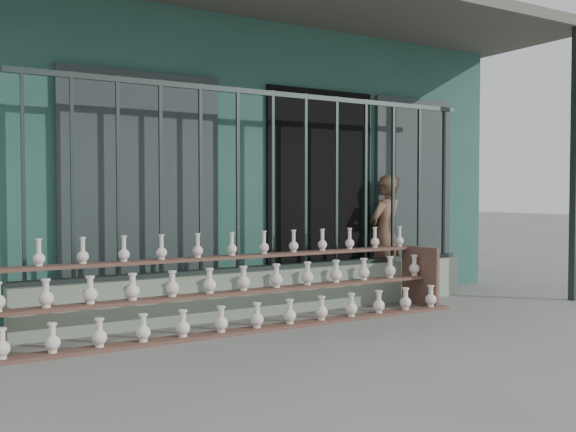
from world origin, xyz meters
TOP-DOWN VIEW (x-y plane):
  - ground at (0.00, 0.00)m, footprint 60.00×60.00m
  - workshop_building at (0.00, 4.23)m, footprint 7.40×6.60m
  - parapet_wall at (0.00, 1.30)m, footprint 5.00×0.20m
  - security_fence at (-0.00, 1.30)m, footprint 5.00×0.04m
  - shelf_rack at (-0.53, 0.88)m, footprint 4.50×0.68m
  - elderly_woman at (1.72, 1.61)m, footprint 0.61×0.49m

SIDE VIEW (x-z plane):
  - ground at x=0.00m, z-range 0.00..0.00m
  - parapet_wall at x=0.00m, z-range 0.00..0.45m
  - shelf_rack at x=-0.53m, z-range -0.06..0.79m
  - elderly_woman at x=1.72m, z-range 0.00..1.44m
  - security_fence at x=0.00m, z-range 0.45..2.25m
  - workshop_building at x=0.00m, z-range 0.02..3.23m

